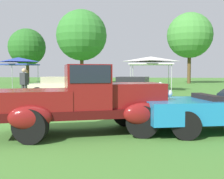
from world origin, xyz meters
TOP-DOWN VIEW (x-y plane):
  - ground_plane at (0.00, 0.00)m, footprint 120.00×120.00m
  - feature_pickup_truck at (0.56, -0.26)m, footprint 4.42×2.87m
  - show_car_cream at (-3.05, 8.94)m, footprint 3.87×1.78m
  - show_car_charcoal at (1.33, 9.21)m, footprint 4.04×2.28m
  - spectator_between_cars at (-4.08, 6.31)m, footprint 0.46×0.39m
  - spectator_by_row at (0.12, 3.56)m, footprint 0.45×0.33m
  - canopy_tent_left_field at (-8.74, 15.16)m, footprint 2.70×2.70m
  - canopy_tent_center_field at (2.29, 15.48)m, footprint 3.38×3.38m
  - treeline_far_left at (-14.16, 28.73)m, footprint 4.96×4.96m
  - treeline_mid_left at (-6.02, 26.30)m, footprint 6.16×6.16m
  - treeline_center at (7.16, 28.88)m, footprint 5.64×5.64m

SIDE VIEW (x-z plane):
  - ground_plane at x=0.00m, z-range 0.00..0.00m
  - show_car_charcoal at x=1.33m, z-range -0.01..1.21m
  - show_car_cream at x=-3.05m, z-range -0.01..1.21m
  - feature_pickup_truck at x=0.56m, z-range 0.01..1.71m
  - spectator_between_cars at x=-4.08m, z-range 0.07..1.76m
  - spectator_by_row at x=0.12m, z-range 0.07..1.76m
  - canopy_tent_left_field at x=-8.74m, z-range 1.07..3.78m
  - canopy_tent_center_field at x=2.29m, z-range 1.07..3.78m
  - treeline_far_left at x=-14.16m, z-range 1.13..8.39m
  - treeline_mid_left at x=-6.02m, z-range 1.40..10.39m
  - treeline_center at x=7.16m, z-range 1.58..10.40m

